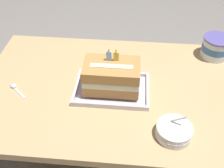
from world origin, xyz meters
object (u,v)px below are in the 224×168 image
ice_cream_tub (215,47)px  bowl_stack (174,131)px  serving_spoon_near_tray (15,87)px  foil_tray (112,90)px  birthday_cake (112,76)px

ice_cream_tub → bowl_stack: bearing=-114.9°
bowl_stack → serving_spoon_near_tray: (-0.69, 0.20, -0.02)m
foil_tray → birthday_cake: birthday_cake is taller
birthday_cake → foil_tray: bearing=-90.0°
birthday_cake → serving_spoon_near_tray: size_ratio=2.35×
bowl_stack → serving_spoon_near_tray: 0.72m
foil_tray → bowl_stack: bowl_stack is taller
foil_tray → ice_cream_tub: 0.58m
bowl_stack → birthday_cake: bearing=138.8°
foil_tray → serving_spoon_near_tray: foil_tray is taller
serving_spoon_near_tray → foil_tray: bearing=3.0°
foil_tray → serving_spoon_near_tray: (-0.44, -0.02, -0.00)m
foil_tray → ice_cream_tub: (0.50, 0.31, 0.05)m
bowl_stack → ice_cream_tub: bearing=65.1°
ice_cream_tub → serving_spoon_near_tray: (-0.93, -0.33, -0.05)m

